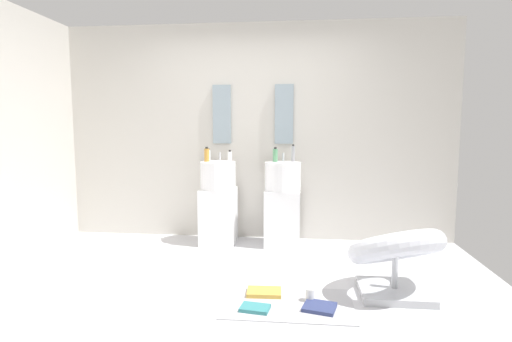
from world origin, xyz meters
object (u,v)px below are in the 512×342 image
Objects in this scene: magazine_ochre at (264,292)px; soap_bottle_grey at (293,154)px; magazine_navy at (320,307)px; pedestal_sink_right at (282,204)px; coffee_mug at (310,295)px; magazine_teal at (255,308)px; soap_bottle_clear at (209,155)px; lounge_chair at (396,253)px; soap_bottle_white at (230,156)px; pedestal_sink_left at (218,202)px; soap_bottle_green at (275,155)px; soap_bottle_amber at (207,155)px.

soap_bottle_grey is at bearing 79.98° from magazine_ochre.
soap_bottle_grey reaches higher than magazine_navy.
pedestal_sink_right reaches higher than coffee_mug.
coffee_mug is (0.28, -1.51, -0.43)m from pedestal_sink_right.
magazine_teal is 2.17m from soap_bottle_clear.
lounge_chair is 7.89× the size of soap_bottle_white.
soap_bottle_grey is at bearing 2.15° from soap_bottle_white.
pedestal_sink_left is at bearing 138.14° from magazine_navy.
soap_bottle_grey is (-0.24, 1.74, 1.04)m from magazine_navy.
magazine_ochre is 1.39× the size of soap_bottle_grey.
pedestal_sink_left is 6.32× the size of soap_bottle_green.
pedestal_sink_left is 0.57m from soap_bottle_amber.
soap_bottle_clear reaches higher than pedestal_sink_left.
magazine_ochre reaches higher than magazine_teal.
pedestal_sink_left is 6.31× the size of soap_bottle_amber.
soap_bottle_clear is at bearing 115.55° from magazine_ochre.
soap_bottle_amber is (-1.17, 1.51, 0.98)m from coffee_mug.
pedestal_sink_right is at bearing -0.26° from soap_bottle_amber.
soap_bottle_white reaches higher than pedestal_sink_left.
lounge_chair is 2.21m from soap_bottle_white.
soap_bottle_white reaches higher than magazine_navy.
magazine_ochre is 0.29m from magazine_teal.
magazine_navy is at bearing 16.60° from magazine_teal.
lounge_chair is 1.78m from soap_bottle_grey.
magazine_ochre is at bearing -70.17° from soap_bottle_white.
pedestal_sink_right is 1.62m from lounge_chair.
coffee_mug is at bearing -84.00° from soap_bottle_grey.
soap_bottle_green is at bearing 152.97° from pedestal_sink_right.
soap_bottle_clear is at bearing -178.26° from soap_bottle_grey.
magazine_ochre is at bearing 165.99° from coffee_mug.
coffee_mug is 0.52× the size of soap_bottle_grey.
soap_bottle_grey is (0.11, 0.10, 0.57)m from pedestal_sink_right.
magazine_ochre is at bearing -93.53° from pedestal_sink_right.
pedestal_sink_right is 8.08× the size of soap_bottle_white.
pedestal_sink_right is 7.12× the size of soap_bottle_clear.
soap_bottle_grey is 1.33× the size of soap_bottle_clear.
soap_bottle_green is (0.04, 1.75, 1.02)m from magazine_teal.
magazine_ochre is (-0.09, -1.42, -0.46)m from pedestal_sink_right.
magazine_ochre is 1.65× the size of soap_bottle_green.
soap_bottle_amber reaches higher than magazine_teal.
pedestal_sink_right is (0.75, 0.00, 0.00)m from pedestal_sink_left.
magazine_navy is 2.02m from soap_bottle_green.
pedestal_sink_left is at bearing 143.17° from lounge_chair.
pedestal_sink_right is 1.59m from coffee_mug.
coffee_mug is (-0.69, -0.22, -0.29)m from lounge_chair.
coffee_mug is (0.37, -0.09, 0.04)m from magazine_ochre.
lounge_chair is 4.86× the size of magazine_teal.
coffee_mug reaches higher than magazine_teal.
magazine_ochre is 1.92m from soap_bottle_amber.
pedestal_sink_right is 1.49m from magazine_ochre.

